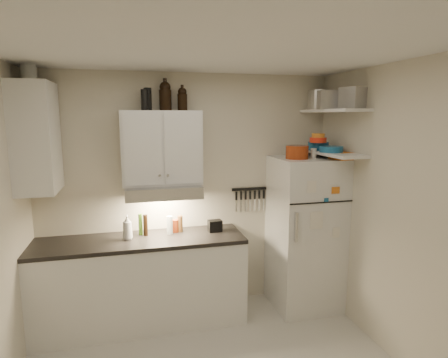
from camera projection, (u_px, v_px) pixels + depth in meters
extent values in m
cube|color=white|center=(221.00, 45.00, 2.48)|extent=(3.20, 3.00, 0.02)
cube|color=beige|center=(189.00, 193.00, 4.15)|extent=(3.20, 0.02, 2.60)
cube|color=beige|center=(410.00, 220.00, 3.09)|extent=(0.02, 3.00, 2.60)
cube|color=white|center=(142.00, 283.00, 3.86)|extent=(2.10, 0.60, 0.88)
cube|color=black|center=(140.00, 241.00, 3.78)|extent=(2.10, 0.62, 0.04)
cube|color=white|center=(161.00, 148.00, 3.82)|extent=(0.80, 0.33, 0.75)
cube|color=white|center=(36.00, 138.00, 3.40)|extent=(0.33, 0.55, 1.00)
cube|color=silver|center=(163.00, 191.00, 3.83)|extent=(0.76, 0.46, 0.12)
cube|color=white|center=(305.00, 233.00, 4.19)|extent=(0.70, 0.68, 1.70)
cube|color=white|center=(333.00, 111.00, 3.88)|extent=(0.30, 0.95, 0.03)
cube|color=white|center=(331.00, 153.00, 3.95)|extent=(0.30, 0.95, 0.03)
cube|color=black|center=(250.00, 189.00, 4.29)|extent=(0.42, 0.02, 0.03)
cylinder|color=#903210|center=(297.00, 152.00, 3.94)|extent=(0.26, 0.26, 0.14)
cube|color=orange|center=(342.00, 156.00, 3.89)|extent=(0.20, 0.24, 0.08)
cylinder|color=silver|center=(314.00, 153.00, 4.00)|extent=(0.07, 0.07, 0.11)
cylinder|color=silver|center=(321.00, 100.00, 4.19)|extent=(0.36, 0.36, 0.21)
cube|color=#AAAAAD|center=(328.00, 100.00, 3.82)|extent=(0.23, 0.21, 0.19)
cube|color=#AAAAAD|center=(354.00, 98.00, 3.61)|extent=(0.26, 0.26, 0.20)
cylinder|color=#195A89|center=(318.00, 146.00, 4.12)|extent=(0.22, 0.22, 0.09)
cylinder|color=red|center=(318.00, 140.00, 4.02)|extent=(0.18, 0.18, 0.05)
cylinder|color=orange|center=(318.00, 135.00, 4.01)|extent=(0.14, 0.14, 0.04)
cylinder|color=#195A89|center=(331.00, 149.00, 3.88)|extent=(0.32, 0.32, 0.06)
cylinder|color=black|center=(148.00, 99.00, 3.74)|extent=(0.08, 0.08, 0.22)
cylinder|color=black|center=(145.00, 100.00, 3.63)|extent=(0.09, 0.09, 0.20)
cylinder|color=silver|center=(29.00, 71.00, 3.35)|extent=(0.18, 0.18, 0.18)
imported|color=white|center=(127.00, 226.00, 3.74)|extent=(0.12, 0.12, 0.28)
cylinder|color=brown|center=(180.00, 224.00, 4.00)|extent=(0.07, 0.07, 0.18)
cylinder|color=#386118|center=(141.00, 224.00, 3.89)|extent=(0.05, 0.05, 0.22)
cylinder|color=black|center=(146.00, 225.00, 3.86)|extent=(0.06, 0.06, 0.22)
cylinder|color=silver|center=(170.00, 225.00, 3.92)|extent=(0.08, 0.08, 0.19)
cylinder|color=#903210|center=(175.00, 226.00, 3.99)|extent=(0.07, 0.07, 0.14)
cube|color=black|center=(215.00, 226.00, 4.02)|extent=(0.15, 0.11, 0.12)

